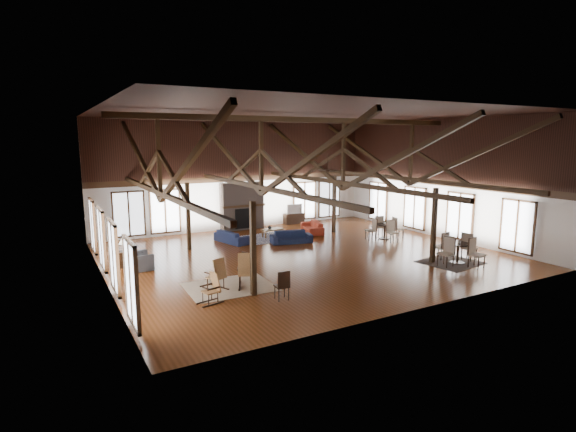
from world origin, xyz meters
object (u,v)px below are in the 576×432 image
coffee_table (272,230)px  armchair (140,261)px  cafe_table_far (385,229)px  tv_console (294,218)px  sofa_navy_front (291,237)px  sofa_orange (312,227)px  cafe_table_near (458,249)px  sofa_navy_left (232,237)px

coffee_table → armchair: size_ratio=1.15×
cafe_table_far → tv_console: (-1.89, 5.90, -0.22)m
sofa_navy_front → sofa_orange: (2.24, 1.65, 0.00)m
sofa_navy_front → armchair: armchair is taller
coffee_table → cafe_table_near: cafe_table_near is taller
tv_console → armchair: bearing=-151.3°
sofa_navy_left → sofa_orange: size_ratio=0.99×
armchair → tv_console: size_ratio=0.81×
sofa_navy_left → sofa_orange: sofa_orange is taller
sofa_navy_left → cafe_table_near: 10.30m
sofa_navy_front → tv_console: (2.66, 4.40, 0.02)m
coffee_table → armchair: (-7.16, -2.78, -0.04)m
sofa_navy_left → armchair: armchair is taller
armchair → cafe_table_far: cafe_table_far is taller
sofa_navy_left → cafe_table_far: (7.03, -2.99, 0.23)m
coffee_table → tv_console: (2.84, 2.70, -0.05)m
sofa_orange → cafe_table_near: (1.87, -8.07, 0.28)m
sofa_navy_front → cafe_table_far: bearing=-4.9°
sofa_navy_left → tv_console: bearing=-75.2°
sofa_orange → cafe_table_far: 3.92m
sofa_navy_left → cafe_table_near: (6.58, -7.91, 0.28)m
armchair → tv_console: armchair is taller
sofa_orange → cafe_table_far: bearing=52.8°
cafe_table_far → sofa_navy_front: bearing=161.8°
coffee_table → cafe_table_far: bearing=-41.0°
cafe_table_near → cafe_table_far: 4.94m
sofa_orange → cafe_table_far: (2.32, -3.15, 0.23)m
sofa_orange → armchair: bearing=-57.6°
cafe_table_far → armchair: bearing=178.0°
cafe_table_near → cafe_table_far: cafe_table_near is taller
sofa_navy_front → coffee_table: bearing=109.4°
cafe_table_near → armchair: bearing=155.0°
sofa_navy_front → sofa_navy_left: bearing=162.2°
cafe_table_far → tv_console: 6.20m
sofa_navy_front → sofa_orange: bearing=49.8°
coffee_table → cafe_table_far: size_ratio=0.55×
cafe_table_near → sofa_navy_left: bearing=129.8°
sofa_orange → coffee_table: bearing=-74.7°
sofa_navy_front → sofa_orange: size_ratio=0.99×
cafe_table_near → cafe_table_far: size_ratio=1.08×
cafe_table_near → cafe_table_far: bearing=84.9°
cafe_table_near → tv_console: (-1.45, 10.82, -0.27)m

